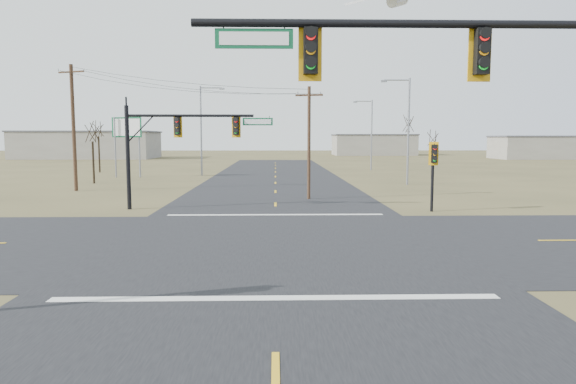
% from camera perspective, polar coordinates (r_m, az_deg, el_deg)
% --- Properties ---
extents(ground, '(320.00, 320.00, 0.00)m').
position_cam_1_polar(ground, '(21.27, -1.40, -5.61)').
color(ground, brown).
rests_on(ground, ground).
extents(road_ew, '(160.00, 14.00, 0.02)m').
position_cam_1_polar(road_ew, '(21.27, -1.40, -5.59)').
color(road_ew, black).
rests_on(road_ew, ground).
extents(road_ns, '(14.00, 160.00, 0.02)m').
position_cam_1_polar(road_ns, '(21.27, -1.40, -5.58)').
color(road_ns, black).
rests_on(road_ns, ground).
extents(stop_bar_near, '(12.00, 0.40, 0.01)m').
position_cam_1_polar(stop_bar_near, '(14.00, -1.39, -11.68)').
color(stop_bar_near, silver).
rests_on(stop_bar_near, road_ns).
extents(stop_bar_far, '(12.00, 0.40, 0.01)m').
position_cam_1_polar(stop_bar_far, '(28.66, -1.40, -2.53)').
color(stop_bar_far, silver).
rests_on(stop_bar_far, road_ns).
extents(mast_arm_near, '(10.88, 0.42, 7.51)m').
position_cam_1_polar(mast_arm_near, '(13.24, 22.21, 10.64)').
color(mast_arm_near, black).
rests_on(mast_arm_near, ground).
extents(mast_arm_far, '(8.82, 0.54, 6.22)m').
position_cam_1_polar(mast_arm_far, '(31.52, -11.75, 6.31)').
color(mast_arm_far, black).
rests_on(mast_arm_far, ground).
extents(pedestal_signal_ne, '(0.67, 0.58, 4.09)m').
position_cam_1_polar(pedestal_signal_ne, '(30.87, 15.89, 3.43)').
color(pedestal_signal_ne, black).
rests_on(pedestal_signal_ne, ground).
extents(utility_pole_near, '(1.90, 0.54, 7.84)m').
position_cam_1_polar(utility_pole_near, '(35.96, 2.34, 5.76)').
color(utility_pole_near, '#47321E').
rests_on(utility_pole_near, ground).
extents(utility_pole_far, '(2.37, 0.98, 10.15)m').
position_cam_1_polar(utility_pole_far, '(45.11, -22.73, 6.77)').
color(utility_pole_far, '#47321E').
rests_on(utility_pole_far, ground).
extents(highway_sign, '(3.42, 0.89, 6.56)m').
position_cam_1_polar(highway_sign, '(58.88, -17.46, 6.04)').
color(highway_sign, gray).
rests_on(highway_sign, ground).
extents(streetlight_a, '(2.71, 0.29, 9.72)m').
position_cam_1_polar(streetlight_a, '(48.43, 13.00, 7.24)').
color(streetlight_a, gray).
rests_on(streetlight_a, ground).
extents(streetlight_b, '(2.61, 0.28, 9.36)m').
position_cam_1_polar(streetlight_b, '(69.76, 9.11, 6.72)').
color(streetlight_b, gray).
rests_on(streetlight_b, ground).
extents(streetlight_c, '(2.84, 0.37, 10.17)m').
position_cam_1_polar(streetlight_c, '(59.83, -9.44, 7.29)').
color(streetlight_c, gray).
rests_on(streetlight_c, ground).
extents(bare_tree_a, '(3.28, 3.28, 6.22)m').
position_cam_1_polar(bare_tree_a, '(51.98, -20.94, 6.31)').
color(bare_tree_a, black).
rests_on(bare_tree_a, ground).
extents(bare_tree_b, '(3.37, 3.37, 6.87)m').
position_cam_1_polar(bare_tree_b, '(68.69, -20.34, 6.64)').
color(bare_tree_b, black).
rests_on(bare_tree_b, ground).
extents(bare_tree_c, '(3.05, 3.05, 5.52)m').
position_cam_1_polar(bare_tree_c, '(56.30, 15.79, 5.82)').
color(bare_tree_c, black).
rests_on(bare_tree_c, ground).
extents(bare_tree_d, '(3.86, 3.86, 7.72)m').
position_cam_1_polar(bare_tree_d, '(69.84, 13.23, 7.43)').
color(bare_tree_d, black).
rests_on(bare_tree_d, ground).
extents(warehouse_left, '(28.00, 14.00, 5.50)m').
position_cam_1_polar(warehouse_left, '(117.85, -21.33, 4.85)').
color(warehouse_left, gray).
rests_on(warehouse_left, ground).
extents(warehouse_mid, '(20.00, 12.00, 5.00)m').
position_cam_1_polar(warehouse_mid, '(133.22, 9.45, 5.15)').
color(warehouse_mid, gray).
rests_on(warehouse_mid, ground).
extents(warehouse_right, '(18.00, 10.00, 4.50)m').
position_cam_1_polar(warehouse_right, '(119.29, 26.13, 4.41)').
color(warehouse_right, gray).
rests_on(warehouse_right, ground).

